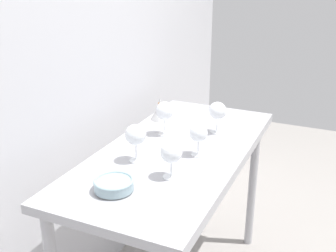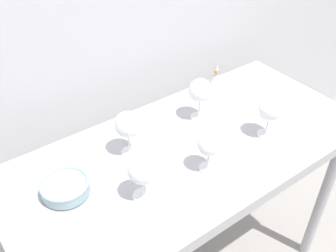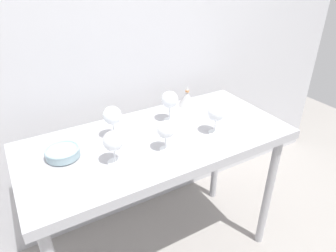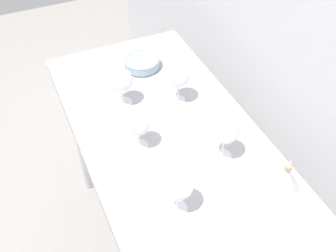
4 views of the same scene
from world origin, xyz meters
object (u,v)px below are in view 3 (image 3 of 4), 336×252
wine_glass_far_left (112,116)px  tasting_sheet_upper (215,115)px  wine_glass_near_center (166,130)px  wine_glass_near_left (113,142)px  decanter_funnel (187,98)px  tasting_bowl (63,152)px  wine_glass_near_right (216,113)px  wine_glass_far_right (170,100)px

wine_glass_far_left → tasting_sheet_upper: bearing=-5.6°
wine_glass_near_center → wine_glass_near_left: wine_glass_near_left is taller
wine_glass_far_left → wine_glass_near_left: (-0.08, -0.21, -0.01)m
wine_glass_near_center → decanter_funnel: size_ratio=1.14×
wine_glass_far_left → decanter_funnel: (0.54, 0.14, -0.08)m
tasting_bowl → decanter_funnel: bearing=12.8°
wine_glass_near_right → wine_glass_near_left: 0.55m
wine_glass_far_right → wine_glass_far_left: size_ratio=1.01×
wine_glass_far_right → decanter_funnel: wine_glass_far_right is taller
wine_glass_near_center → tasting_sheet_upper: 0.48m
tasting_bowl → decanter_funnel: (0.81, 0.18, 0.02)m
wine_glass_far_right → wine_glass_far_left: 0.34m
wine_glass_near_right → wine_glass_near_left: size_ratio=1.04×
wine_glass_far_left → tasting_bowl: bearing=-169.9°
tasting_sheet_upper → tasting_bowl: tasting_bowl is taller
wine_glass_near_right → wine_glass_near_left: (-0.55, 0.02, -0.01)m
wine_glass_near_center → decanter_funnel: (0.36, 0.37, -0.06)m
wine_glass_far_right → wine_glass_near_center: (-0.17, -0.25, -0.02)m
tasting_sheet_upper → wine_glass_near_right: bearing=-91.5°
wine_glass_far_right → tasting_sheet_upper: bearing=-15.6°
wine_glass_near_right → decanter_funnel: 0.37m
wine_glass_far_left → wine_glass_near_center: wine_glass_far_left is taller
wine_glass_near_center → decanter_funnel: bearing=45.3°
tasting_bowl → decanter_funnel: 0.83m
tasting_bowl → wine_glass_near_right: bearing=-13.2°
wine_glass_far_left → wine_glass_near_left: 0.22m
wine_glass_far_right → wine_glass_near_left: bearing=-151.9°
wine_glass_near_center → wine_glass_far_left: bearing=126.8°
wine_glass_near_left → tasting_sheet_upper: size_ratio=0.62×
wine_glass_far_right → wine_glass_near_left: wine_glass_far_right is taller
wine_glass_near_left → decanter_funnel: 0.71m
wine_glass_near_left → tasting_bowl: size_ratio=1.02×
wine_glass_near_right → wine_glass_near_center: bearing=-178.4°
tasting_bowl → wine_glass_far_right: bearing=5.9°
wine_glass_far_right → tasting_sheet_upper: size_ratio=0.68×
wine_glass_far_right → wine_glass_near_center: bearing=-124.1°
wine_glass_near_left → decanter_funnel: wine_glass_near_left is taller
wine_glass_far_left → wine_glass_near_center: bearing=-53.2°
wine_glass_near_left → tasting_bowl: bearing=140.7°
wine_glass_near_center → wine_glass_near_right: bearing=1.6°
wine_glass_far_right → wine_glass_far_left: bearing=-177.5°
wine_glass_far_right → wine_glass_near_right: bearing=-60.3°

